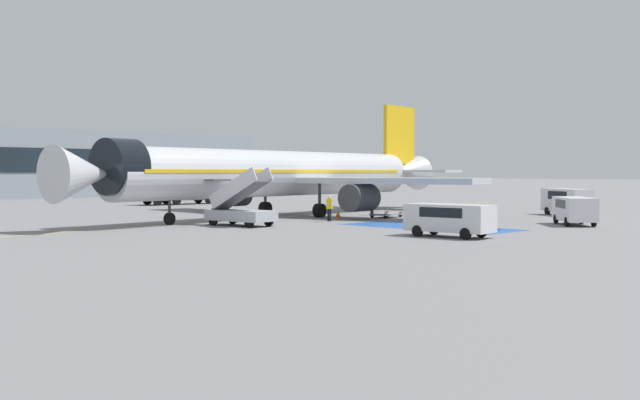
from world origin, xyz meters
TOP-DOWN VIEW (x-y plane):
  - ground_plane at (0.00, 0.00)m, footprint 600.00×600.00m
  - apron_leadline_yellow at (1.18, -0.66)m, footprint 75.36×10.16m
  - apron_stand_patch_blue at (1.18, -15.69)m, footprint 4.98×12.12m
  - apron_walkway_bar_0 at (-1.22, -18.54)m, footprint 0.44×3.60m
  - apron_walkway_bar_1 at (-0.02, -18.54)m, footprint 0.44×3.60m
  - apron_walkway_bar_2 at (1.18, -18.54)m, footprint 0.44×3.60m
  - apron_walkway_bar_3 at (2.38, -18.54)m, footprint 0.44×3.60m
  - airliner at (1.82, -0.57)m, footprint 41.50×31.65m
  - boarding_stairs_forward at (-6.97, -6.13)m, footprint 2.81×5.44m
  - fuel_tanker at (8.03, 24.38)m, footprint 9.17×3.21m
  - service_van_0 at (9.71, -21.43)m, footprint 4.61×4.47m
  - service_van_1 at (-3.94, -21.02)m, footprint 2.44×5.04m
  - service_van_2 at (19.78, -15.60)m, footprint 3.93×5.15m
  - baggage_cart at (6.93, -7.03)m, footprint 2.76×1.80m
  - ground_crew_0 at (7.88, -4.65)m, footprint 0.24×0.44m
  - ground_crew_1 at (0.59, -7.01)m, footprint 0.37×0.48m
  - traffic_cone_0 at (3.70, -4.83)m, footprint 0.50×0.50m
  - traffic_cone_1 at (16.99, -7.47)m, footprint 0.52×0.52m

SIDE VIEW (x-z plane):
  - ground_plane at x=0.00m, z-range 0.00..0.00m
  - apron_leadline_yellow at x=1.18m, z-range 0.00..0.01m
  - apron_stand_patch_blue at x=1.18m, z-range 0.00..0.01m
  - apron_walkway_bar_0 at x=-1.22m, z-range 0.00..0.01m
  - apron_walkway_bar_1 at x=-0.02m, z-range 0.00..0.01m
  - apron_walkway_bar_2 at x=1.18m, z-range 0.00..0.01m
  - apron_walkway_bar_3 at x=2.38m, z-range 0.00..0.01m
  - baggage_cart at x=6.93m, z-range -0.18..0.69m
  - traffic_cone_0 at x=3.70m, z-range 0.00..0.56m
  - traffic_cone_1 at x=16.99m, z-range 0.00..0.58m
  - boarding_stairs_forward at x=-6.97m, z-range -0.99..2.96m
  - ground_crew_0 at x=7.88m, z-range 0.14..1.94m
  - ground_crew_1 at x=0.59m, z-range 0.15..2.02m
  - service_van_1 at x=-3.94m, z-range 0.20..2.02m
  - service_van_0 at x=9.71m, z-range 0.20..2.09m
  - service_van_2 at x=19.78m, z-range 0.21..2.42m
  - fuel_tanker at x=8.03m, z-range 0.03..3.73m
  - airliner at x=1.82m, z-range -1.56..8.46m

